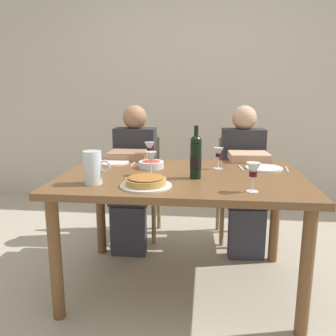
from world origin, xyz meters
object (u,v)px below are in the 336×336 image
Objects in this scene: wine_glass_spare at (218,154)px; diner_left at (133,172)px; wine_glass_centre at (150,148)px; diner_right at (244,174)px; water_pitcher at (93,170)px; salad_bowl at (151,164)px; baked_tart at (146,182)px; chair_left at (139,179)px; dining_table at (182,189)px; wine_glass_left_diner at (253,171)px; dinner_plate_right_setting at (264,168)px; wine_glass_right_diner at (151,158)px; wine_bottle at (196,157)px; chair_right at (239,181)px; dinner_plate_left_setting at (113,162)px.

diner_left reaches higher than wine_glass_spare.
wine_glass_centre is 0.12× the size of diner_right.
water_pitcher is 1.10× the size of salad_bowl.
baked_tart is at bearing 105.73° from diner_left.
dining_table is at bearing 116.75° from chair_left.
wine_glass_left_diner is 1.00m from wine_glass_centre.
diner_right is at bearing 99.92° from dinner_plate_right_setting.
wine_glass_right_diner is 1.03× the size of wine_glass_centre.
wine_bottle reaches higher than wine_glass_left_diner.
diner_left reaches higher than chair_right.
water_pitcher is 0.85m from wine_glass_spare.
salad_bowl is at bearing 107.55° from chair_left.
wine_bottle is 0.27× the size of diner_right.
diner_right is (0.46, 0.68, -0.05)m from dining_table.
wine_glass_right_diner reaches higher than chair_left.
wine_bottle is 0.27× the size of diner_left.
wine_bottle reaches higher than wine_glass_right_diner.
chair_right is (0.62, 1.21, -0.29)m from baked_tart.
wine_glass_right_diner is at bearing 39.96° from water_pitcher.
dinner_plate_left_setting is (-0.25, -0.10, -0.10)m from wine_glass_centre.
wine_bottle is 0.31m from wine_glass_spare.
chair_left is at bearing 82.85° from dinner_plate_left_setting.
wine_glass_spare is at bearing 33.62° from water_pitcher.
dining_table is at bearing 59.29° from baked_tart.
water_pitcher reaches higher than salad_bowl.
dinner_plate_right_setting is at bearing 156.83° from diner_left.
wine_glass_spare is (0.45, 0.02, 0.08)m from salad_bowl.
dining_table is 0.61m from dinner_plate_left_setting.
dinner_plate_right_setting is at bearing 75.49° from wine_glass_left_diner.
diner_right reaches higher than salad_bowl.
salad_bowl reaches higher than dinner_plate_left_setting.
dinner_plate_right_setting is 1.21m from chair_left.
wine_bottle is 2.19× the size of wine_glass_spare.
dinner_plate_right_setting is (0.71, 0.53, -0.02)m from baked_tart.
dinner_plate_right_setting is at bearing 23.08° from dining_table.
diner_left is at bearing 125.01° from dining_table.
wine_bottle reaches higher than dinner_plate_right_setting.
diner_left reaches higher than wine_glass_centre.
dinner_plate_left_setting is at bearing 94.12° from water_pitcher.
chair_right reaches higher than baked_tart.
chair_right is at bearing 47.94° from salad_bowl.
salad_bowl reaches higher than dining_table.
wine_bottle reaches higher than wine_glass_spare.
chair_left and chair_right have the same top height.
diner_left is at bearing 89.93° from chair_left.
diner_left is 0.91m from diner_right.
chair_right is (0.36, 0.99, -0.39)m from wine_bottle.
wine_glass_spare is at bearing 69.62° from chair_right.
chair_left reaches higher than dinner_plate_right_setting.
wine_glass_left_diner reaches higher than wine_glass_centre.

